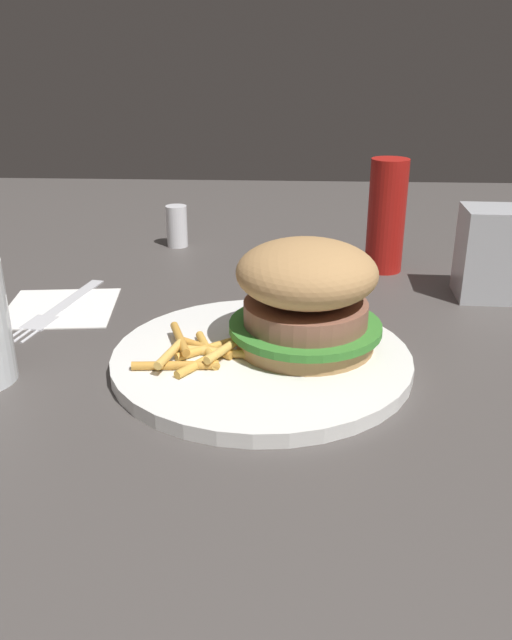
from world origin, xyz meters
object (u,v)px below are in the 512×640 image
salt_shaker (173,226)px  fork (55,306)px  plate (256,359)px  ketchup_bottle (382,216)px  fries_pile (194,352)px  napkin_dispenser (499,254)px  napkin (56,307)px  sandwich (301,295)px

salt_shaker → fork: bearing=-19.6°
plate → ketchup_bottle: 0.30m
fries_pile → salt_shaker: bearing=-167.7°
ketchup_bottle → salt_shaker: (-0.09, -0.26, -0.04)m
salt_shaker → napkin_dispenser: bearing=65.1°
napkin → napkin_dispenser: napkin_dispenser is taller
sandwich → ketchup_bottle: ketchup_bottle is taller
plate → salt_shaker: 0.38m
plate → fork: plate is taller
napkin → fork: size_ratio=0.64×
plate → fries_pile: (0.01, -0.05, 0.01)m
napkin → sandwich: bearing=67.7°
napkin → plate: bearing=60.7°
napkin → napkin_dispenser: size_ratio=1.13×
sandwich → napkin_dispenser: size_ratio=1.35×
napkin → fork: (0.00, -0.00, 0.00)m
fries_pile → napkin: 0.21m
sandwich → napkin_dispenser: (-0.16, 0.21, -0.01)m
napkin_dispenser → ketchup_bottle: 0.14m
napkin → salt_shaker: bearing=160.3°
fries_pile → ketchup_bottle: bearing=146.4°
plate → napkin_dispenser: bearing=126.0°
salt_shaker → sandwich: bearing=26.3°
napkin_dispenser → plate: bearing=-141.9°
plate → fries_pile: bearing=-76.3°
napkin_dispenser → salt_shaker: 0.42m
ketchup_bottle → napkin_dispenser: bearing=52.4°
napkin_dispenser → ketchup_bottle: (-0.09, -0.11, 0.02)m
napkin → salt_shaker: size_ratio=2.00×
sandwich → fries_pile: bearing=-71.2°
plate → sandwich: sandwich is taller
fork → salt_shaker: 0.25m
plate → fries_pile: 0.05m
napkin_dispenser → ketchup_bottle: size_ratio=0.73×
sandwich → napkin: sandwich is taller
fork → ketchup_bottle: size_ratio=1.30×
fries_pile → napkin_dispenser: bearing=122.8°
plate → ketchup_bottle: (-0.27, 0.13, 0.06)m
napkin → fork: 0.00m
plate → fork: 0.24m
plate → salt_shaker: salt_shaker is taller
plate → fork: bearing=-118.9°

